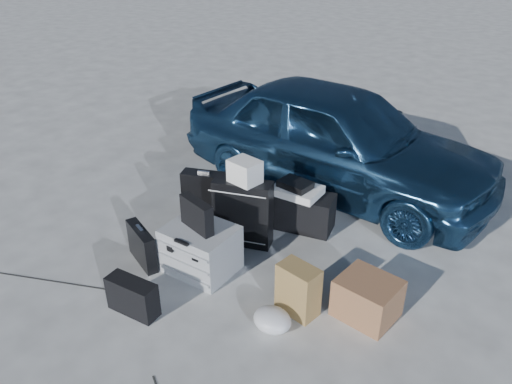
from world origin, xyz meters
TOP-DOWN VIEW (x-y plane):
  - ground at (0.00, 0.00)m, footprint 60.00×60.00m
  - car at (0.21, 2.44)m, footprint 3.72×1.88m
  - pelican_case at (-0.17, 0.40)m, footprint 0.61×0.51m
  - laptop_bag at (-0.19, 0.40)m, footprint 0.38×0.20m
  - briefcase at (-0.69, 0.22)m, footprint 0.45×0.29m
  - suitcase_left at (-0.58, 1.04)m, footprint 0.47×0.27m
  - suitcase_right at (-0.08, 0.95)m, footprint 0.58×0.32m
  - white_carton at (-0.06, 0.96)m, footprint 0.31×0.27m
  - duffel_bag at (0.22, 1.47)m, footprint 0.78×0.42m
  - flat_box_white at (0.23, 1.46)m, footprint 0.46×0.35m
  - flat_box_black at (0.21, 1.44)m, footprint 0.34×0.27m
  - kraft_bag at (0.80, 0.34)m, footprint 0.36×0.26m
  - cardboard_box at (1.28, 0.57)m, footprint 0.50×0.46m
  - plastic_bag at (0.72, 0.07)m, footprint 0.33×0.30m
  - messenger_bag at (-0.31, -0.32)m, footprint 0.42×0.16m

SIDE VIEW (x-z plane):
  - ground at x=0.00m, z-range 0.00..0.00m
  - plastic_bag at x=0.72m, z-range 0.00..0.17m
  - messenger_bag at x=-0.31m, z-range 0.00..0.29m
  - cardboard_box at x=1.28m, z-range 0.00..0.33m
  - briefcase at x=-0.69m, z-range 0.00..0.35m
  - duffel_bag at x=0.22m, z-range 0.00..0.37m
  - pelican_case at x=-0.17m, z-range 0.00..0.42m
  - kraft_bag at x=0.80m, z-range 0.00..0.43m
  - suitcase_left at x=-0.58m, z-range 0.00..0.57m
  - suitcase_right at x=-0.08m, z-range 0.00..0.65m
  - flat_box_white at x=0.23m, z-range 0.37..0.45m
  - flat_box_black at x=0.21m, z-range 0.45..0.51m
  - laptop_bag at x=-0.19m, z-range 0.42..0.70m
  - car at x=0.21m, z-range 0.00..1.21m
  - white_carton at x=-0.06m, z-range 0.65..0.86m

